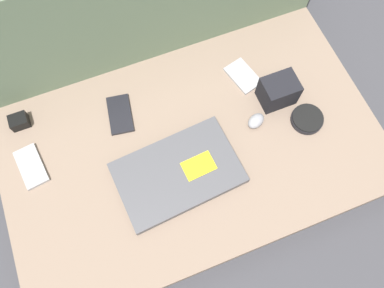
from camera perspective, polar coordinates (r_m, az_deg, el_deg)
The scene contains 11 objects.
ground_plane at distance 1.21m, azimuth 0.00°, elevation -2.14°, with size 8.00×8.00×0.00m, color #38383D.
couch_seat at distance 1.16m, azimuth 0.00°, elevation -1.29°, with size 1.12×0.67×0.11m.
couch_backrest at distance 1.22m, azimuth -8.07°, elevation 20.35°, with size 1.12×0.20×0.49m.
laptop at distance 1.07m, azimuth -2.14°, elevation -4.43°, with size 0.36×0.24×0.03m.
computer_mouse at distance 1.14m, azimuth 9.79°, elevation 3.35°, with size 0.07×0.06×0.03m.
speaker_puck at distance 1.19m, azimuth 17.14°, elevation 3.67°, with size 0.10×0.10×0.02m.
phone_silver at distance 1.17m, azimuth -10.91°, elevation 4.47°, with size 0.09×0.14×0.01m.
phone_black at distance 1.23m, azimuth 7.77°, elevation 10.24°, with size 0.10×0.13×0.01m.
phone_small at distance 1.18m, azimuth -23.29°, elevation -3.16°, with size 0.08×0.14×0.01m.
camera_pouch at distance 1.17m, azimuth 13.02°, elevation 7.86°, with size 0.11×0.08×0.09m.
charger_brick at distance 1.24m, azimuth -24.84°, elevation 3.15°, with size 0.05×0.04×0.04m.
Camera 1 is at (-0.14, -0.37, 1.15)m, focal length 35.00 mm.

